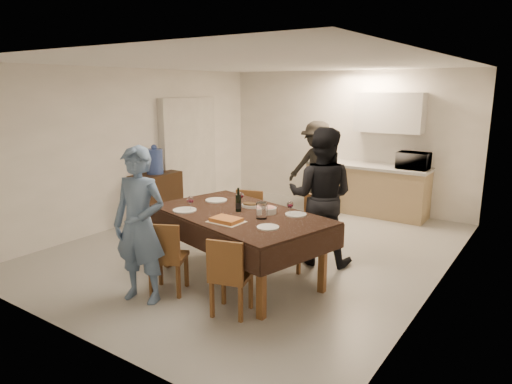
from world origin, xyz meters
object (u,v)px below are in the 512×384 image
(person_far, at_px, (321,196))
(person_kitchen, at_px, (317,167))
(person_near, at_px, (140,225))
(water_jug, at_px, (155,161))
(microwave, at_px, (414,161))
(console, at_px, (156,197))
(wine_bottle, at_px, (238,200))
(water_pitcher, at_px, (261,211))
(savoury_tart, at_px, (226,220))
(dining_table, at_px, (239,216))

(person_far, bearing_deg, person_kitchen, -78.60)
(person_near, distance_m, person_kitchen, 4.33)
(water_jug, relative_size, microwave, 0.81)
(console, bearing_deg, wine_bottle, -23.87)
(water_pitcher, bearing_deg, savoury_tart, -127.15)
(console, xyz_separation_m, person_kitchen, (2.08, 2.05, 0.43))
(dining_table, distance_m, person_kitchen, 3.35)
(dining_table, xyz_separation_m, wine_bottle, (-0.05, 0.05, 0.18))
(water_jug, relative_size, person_far, 0.24)
(dining_table, distance_m, savoury_tart, 0.40)
(console, relative_size, water_jug, 2.08)
(water_pitcher, bearing_deg, person_near, -131.99)
(microwave, bearing_deg, console, 34.03)
(person_near, height_order, person_kitchen, person_near)
(dining_table, xyz_separation_m, savoury_tart, (0.10, -0.38, 0.06))
(dining_table, bearing_deg, wine_bottle, 149.25)
(person_far, distance_m, person_kitchen, 2.54)
(dining_table, distance_m, person_near, 1.19)
(water_pitcher, xyz_separation_m, person_kitchen, (-1.00, 3.33, -0.08))
(person_kitchen, bearing_deg, person_near, -88.70)
(console, relative_size, person_near, 0.52)
(person_far, bearing_deg, microwave, -115.74)
(water_jug, xyz_separation_m, person_near, (2.18, -2.29, -0.19))
(console, bearing_deg, savoury_tart, -29.73)
(savoury_tart, xyz_separation_m, person_kitchen, (-0.75, 3.66, -0.01))
(person_kitchen, bearing_deg, person_far, -61.78)
(wine_bottle, relative_size, person_far, 0.16)
(person_kitchen, bearing_deg, microwave, 15.52)
(water_pitcher, xyz_separation_m, savoury_tart, (-0.25, -0.33, -0.07))
(person_far, bearing_deg, water_pitcher, 62.88)
(water_jug, distance_m, water_pitcher, 3.34)
(water_pitcher, bearing_deg, microwave, 80.67)
(console, xyz_separation_m, wine_bottle, (2.68, -1.19, 0.57))
(microwave, xyz_separation_m, person_kitchen, (-1.62, -0.45, -0.21))
(savoury_tart, bearing_deg, water_jug, 150.27)
(console, height_order, savoury_tart, savoury_tart)
(microwave, height_order, person_far, person_far)
(person_far, height_order, person_kitchen, person_far)
(wine_bottle, relative_size, person_near, 0.17)
(water_pitcher, height_order, person_far, person_far)
(dining_table, bearing_deg, savoury_tart, -61.01)
(water_jug, bearing_deg, wine_bottle, -23.87)
(console, bearing_deg, dining_table, -24.36)
(water_jug, bearing_deg, person_far, -3.24)
(water_jug, height_order, person_far, person_far)
(console, relative_size, microwave, 1.69)
(wine_bottle, height_order, person_far, person_far)
(water_pitcher, distance_m, person_far, 1.12)
(savoury_tart, bearing_deg, console, 150.27)
(person_kitchen, bearing_deg, wine_bottle, -79.51)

